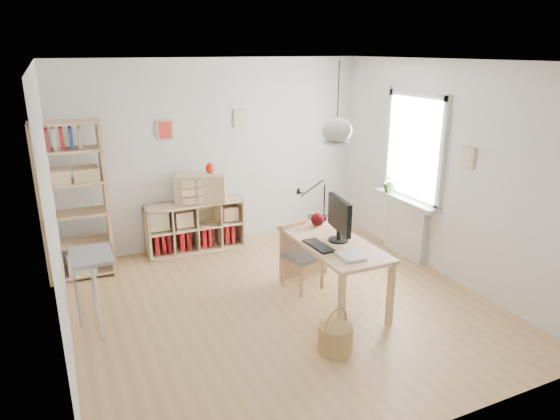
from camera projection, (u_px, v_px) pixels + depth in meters
name	position (u px, v px, depth m)	size (l,w,h in m)	color
ground	(283.00, 305.00, 5.74)	(4.50, 4.50, 0.00)	tan
room_shell	(337.00, 130.00, 5.21)	(4.50, 4.50, 4.50)	white
window_unit	(415.00, 148.00, 6.66)	(0.07, 1.16, 1.46)	white
radiator	(406.00, 229.00, 7.00)	(0.10, 0.80, 0.80)	silver
windowsill	(406.00, 200.00, 6.85)	(0.22, 1.20, 0.06)	silver
desk	(333.00, 249.00, 5.63)	(0.70, 1.50, 0.75)	#DFB280
cube_shelf	(193.00, 230.00, 7.26)	(1.40, 0.38, 0.72)	beige
tall_bookshelf	(72.00, 195.00, 6.15)	(0.80, 0.38, 2.00)	#DFB280
side_table	(86.00, 272.00, 5.03)	(0.40, 0.55, 0.85)	gray
chair	(300.00, 252.00, 6.06)	(0.48, 0.48, 0.81)	gray
wicker_basket	(335.00, 337.00, 4.82)	(0.33, 0.33, 0.46)	tan
storage_chest	(328.00, 244.00, 7.03)	(0.76, 0.79, 0.58)	silver
monitor	(339.00, 217.00, 5.53)	(0.23, 0.57, 0.50)	black
keyboard	(319.00, 246.00, 5.45)	(0.16, 0.44, 0.02)	black
task_lamp	(311.00, 198.00, 6.03)	(0.46, 0.17, 0.49)	black
yarn_ball	(318.00, 219.00, 6.07)	(0.16, 0.16, 0.16)	#44090B
paper_tray	(350.00, 256.00, 5.17)	(0.23, 0.29, 0.03)	silver
drawer_chest	(201.00, 188.00, 7.08)	(0.70, 0.32, 0.40)	beige
red_vase	(210.00, 168.00, 7.06)	(0.13, 0.13, 0.15)	#A41D0D
potted_plant	(390.00, 182.00, 7.09)	(0.27, 0.23, 0.30)	#2F5921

